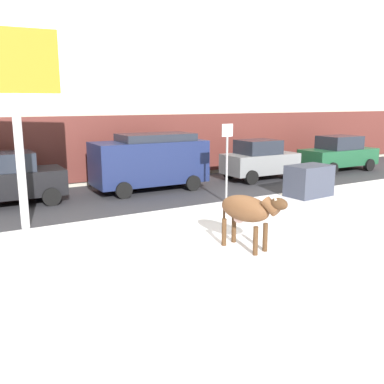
% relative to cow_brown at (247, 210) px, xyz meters
% --- Properties ---
extents(ground_plane, '(120.00, 120.00, 0.00)m').
position_rel_cow_brown_xyz_m(ground_plane, '(-0.67, 0.05, -0.99)').
color(ground_plane, white).
extents(road_strip, '(60.00, 5.60, 0.01)m').
position_rel_cow_brown_xyz_m(road_strip, '(-0.67, 7.34, -0.99)').
color(road_strip, '#333338').
rests_on(road_strip, ground).
extents(building_facade, '(44.00, 6.10, 13.00)m').
position_rel_cow_brown_xyz_m(building_facade, '(-0.67, 12.96, 5.49)').
color(building_facade, '#BCB29E').
rests_on(building_facade, ground).
extents(cow_brown, '(0.94, 1.93, 1.54)m').
position_rel_cow_brown_xyz_m(cow_brown, '(0.00, 0.00, 0.00)').
color(cow_brown, brown).
rests_on(cow_brown, ground).
extents(billboard, '(2.53, 0.43, 5.56)m').
position_rel_cow_brown_xyz_m(billboard, '(-4.41, 4.64, 3.32)').
color(billboard, silver).
rests_on(billboard, ground).
extents(car_black_hatchback, '(3.53, 1.97, 1.86)m').
position_rel_cow_brown_xyz_m(car_black_hatchback, '(-4.30, 7.91, -0.07)').
color(car_black_hatchback, black).
rests_on(car_black_hatchback, ground).
extents(car_navy_van, '(4.63, 2.18, 2.32)m').
position_rel_cow_brown_xyz_m(car_navy_van, '(0.99, 7.74, 0.25)').
color(car_navy_van, '#19234C').
rests_on(car_navy_van, ground).
extents(car_grey_hatchback, '(3.53, 1.97, 1.86)m').
position_rel_cow_brown_xyz_m(car_grey_hatchback, '(6.45, 7.42, -0.07)').
color(car_grey_hatchback, slate).
rests_on(car_grey_hatchback, ground).
extents(car_darkgreen_sedan, '(4.23, 2.04, 1.84)m').
position_rel_cow_brown_xyz_m(car_darkgreen_sedan, '(11.72, 7.36, -0.09)').
color(car_darkgreen_sedan, '#194C2D').
rests_on(car_darkgreen_sedan, ground).
extents(pedestrian_near_billboard, '(0.36, 0.24, 1.73)m').
position_rel_cow_brown_xyz_m(pedestrian_near_billboard, '(1.70, 10.10, -0.11)').
color(pedestrian_near_billboard, '#282833').
rests_on(pedestrian_near_billboard, ground).
extents(dumpster, '(1.78, 1.23, 1.20)m').
position_rel_cow_brown_xyz_m(dumpster, '(5.80, 3.64, -0.39)').
color(dumpster, '#383D4C').
rests_on(dumpster, ground).
extents(street_sign, '(0.44, 0.08, 2.82)m').
position_rel_cow_brown_xyz_m(street_sign, '(2.43, 4.34, 0.68)').
color(street_sign, gray).
rests_on(street_sign, ground).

